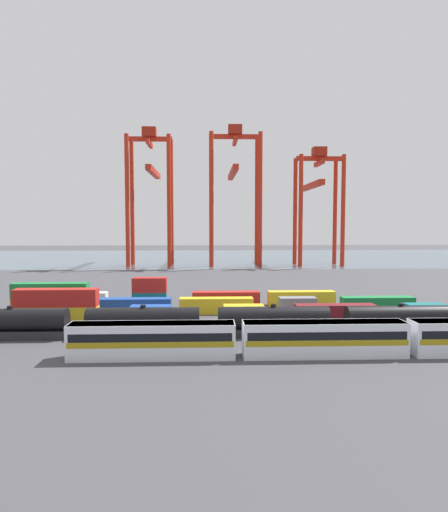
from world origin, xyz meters
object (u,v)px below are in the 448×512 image
Objects in this scene: passenger_train at (324,337)px; shipping_container_13 at (150,299)px; shipping_container_8 at (134,306)px; shipping_container_10 at (297,305)px; freight_tank_row at (273,321)px; gantry_crane_central at (234,183)px; shipping_container_16 at (301,298)px; gantry_crane_west at (151,184)px; shipping_container_2 at (151,314)px; gantry_crane_east at (317,195)px.

passenger_train is 39.26m from shipping_container_13.
shipping_container_8 is 2.00× the size of shipping_container_10.
freight_tank_row reaches higher than passenger_train.
shipping_container_13 is 91.01m from gantry_crane_central.
passenger_train reaches higher than shipping_container_16.
passenger_train is 1.16× the size of gantry_crane_west.
shipping_container_2 is (-21.42, 17.88, -0.84)m from passenger_train.
freight_tank_row is 113.17m from gantry_crane_east.
shipping_container_10 is at bearing -15.17° from shipping_container_13.
gantry_crane_east is (50.48, 83.73, 24.23)m from shipping_container_13.
shipping_container_8 is 29.89m from shipping_container_16.
passenger_train is 122.58m from gantry_crane_west.
shipping_container_13 is at bearing -121.08° from gantry_crane_east.
gantry_crane_east is (31.51, 106.12, 23.52)m from freight_tank_row.
freight_tank_row is 13.68× the size of shipping_container_10.
shipping_container_13 is (-1.86, 13.72, 0.00)m from shipping_container_2.
gantry_crane_west is at bearing -178.68° from gantry_crane_central.
shipping_container_10 is at bearing 67.85° from freight_tank_row.
gantry_crane_east is (27.20, 115.33, 23.38)m from passenger_train.
freight_tank_row is (-4.31, 9.20, -0.14)m from passenger_train.
gantry_crane_central reaches higher than gantry_crane_east.
gantry_crane_central is at bearing 1.32° from gantry_crane_west.
gantry_crane_central reaches higher than passenger_train.
shipping_container_16 is (2.10, 6.86, 0.00)m from shipping_container_10.
freight_tank_row is at bearing -49.73° from shipping_container_13.
shipping_container_8 is at bearing -103.63° from gantry_crane_central.
gantry_crane_east is at bearing 58.92° from shipping_container_13.
gantry_crane_east is at bearing 63.49° from shipping_container_2.
gantry_crane_east is at bearing -0.54° from gantry_crane_central.
gantry_crane_central is at bearing 76.40° from shipping_container_13.
passenger_train is 118.91m from gantry_crane_central.
shipping_container_10 and shipping_container_16 have the same top height.
passenger_train is 35.17m from shipping_container_8.
freight_tank_row is 1.96× the size of gantry_crane_east.
shipping_container_2 is at bearing 140.14° from passenger_train.
passenger_train is at bearing -44.73° from shipping_container_8.
shipping_container_16 is 0.29× the size of gantry_crane_east.
shipping_container_16 is at bearing 28.25° from shipping_container_2.
gantry_crane_central is (-2.95, 115.61, 27.64)m from passenger_train.
shipping_container_16 is 0.24× the size of gantry_crane_central.
shipping_container_2 is at bearing -100.70° from gantry_crane_central.
shipping_container_13 is 0.14× the size of gantry_crane_east.
shipping_container_16 is 95.38m from gantry_crane_west.
shipping_container_8 is 0.24× the size of gantry_crane_central.
freight_tank_row is 13.68× the size of shipping_container_13.
shipping_container_10 is at bearing -105.53° from gantry_crane_east.
freight_tank_row is 29.36m from shipping_container_13.
shipping_container_8 is (-24.98, 24.74, -0.84)m from passenger_train.
freight_tank_row is at bearing -112.15° from shipping_container_10.
shipping_container_13 is at bearing -83.28° from gantry_crane_west.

